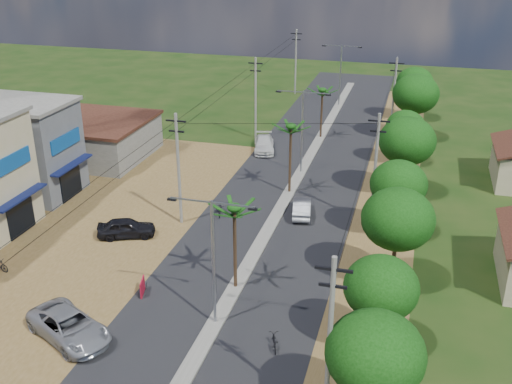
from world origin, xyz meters
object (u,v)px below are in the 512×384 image
at_px(car_parked_silver, 69,327).
at_px(moto_rider_east, 274,342).
at_px(car_silver_mid, 302,208).
at_px(car_parked_dark, 126,228).
at_px(car_white_far, 264,145).
at_px(roadside_sign, 142,287).

bearing_deg(car_parked_silver, moto_rider_east, -52.18).
height_order(car_silver_mid, car_parked_silver, car_parked_silver).
xyz_separation_m(car_silver_mid, moto_rider_east, (1.93, -17.12, -0.26)).
height_order(car_parked_silver, car_parked_dark, car_parked_silver).
bearing_deg(car_white_far, car_parked_silver, -109.34).
height_order(car_silver_mid, roadside_sign, car_silver_mid).
distance_m(car_parked_dark, moto_rider_east, 17.11).
bearing_deg(car_parked_silver, car_silver_mid, 0.72).
height_order(car_parked_silver, moto_rider_east, car_parked_silver).
distance_m(car_parked_dark, roadside_sign, 8.25).
bearing_deg(car_silver_mid, car_white_far, -73.72).
bearing_deg(car_silver_mid, car_parked_dark, 21.30).
bearing_deg(car_parked_dark, moto_rider_east, -147.61).
height_order(car_parked_silver, roadside_sign, car_parked_silver).
xyz_separation_m(car_white_far, car_parked_silver, (-2.50, -33.64, 0.07)).
distance_m(car_parked_silver, car_parked_dark, 12.39).
bearing_deg(car_silver_mid, moto_rider_east, 86.76).
distance_m(car_white_far, car_parked_dark, 22.11).
height_order(car_white_far, moto_rider_east, car_white_far).
relative_size(car_parked_silver, car_parked_dark, 1.32).
bearing_deg(car_parked_dark, car_white_far, -35.50).
xyz_separation_m(car_parked_dark, roadside_sign, (4.57, -6.87, -0.20)).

